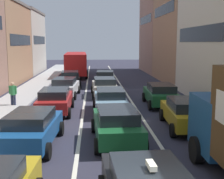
# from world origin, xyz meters

# --- Properties ---
(sidewalk_left) EXTENTS (2.60, 64.00, 0.14)m
(sidewalk_left) POSITION_xyz_m (-6.70, 20.00, 0.07)
(sidewalk_left) COLOR #ABABAB
(sidewalk_left) RESTS_ON ground
(lane_stripe_left) EXTENTS (0.16, 60.00, 0.01)m
(lane_stripe_left) POSITION_xyz_m (-1.70, 20.00, 0.01)
(lane_stripe_left) COLOR silver
(lane_stripe_left) RESTS_ON ground
(lane_stripe_right) EXTENTS (0.16, 60.00, 0.01)m
(lane_stripe_right) POSITION_xyz_m (1.70, 20.00, 0.01)
(lane_stripe_right) COLOR silver
(lane_stripe_right) RESTS_ON ground
(building_row_right) EXTENTS (7.20, 43.90, 14.17)m
(building_row_right) POSITION_xyz_m (9.90, 23.87, 6.10)
(building_row_right) COLOR #936B5B
(building_row_right) RESTS_ON ground
(sedan_centre_lane_second) EXTENTS (2.21, 4.37, 1.49)m
(sedan_centre_lane_second) POSITION_xyz_m (-0.08, 7.61, 0.80)
(sedan_centre_lane_second) COLOR #19592D
(sedan_centre_lane_second) RESTS_ON ground
(wagon_left_lane_second) EXTENTS (2.28, 4.41, 1.49)m
(wagon_left_lane_second) POSITION_xyz_m (-3.58, 7.24, 0.80)
(wagon_left_lane_second) COLOR #194C8C
(wagon_left_lane_second) RESTS_ON ground
(hatchback_centre_lane_third) EXTENTS (2.09, 4.32, 1.49)m
(hatchback_centre_lane_third) POSITION_xyz_m (-0.05, 13.03, 0.80)
(hatchback_centre_lane_third) COLOR #759EB7
(hatchback_centre_lane_third) RESTS_ON ground
(sedan_left_lane_third) EXTENTS (2.06, 4.30, 1.49)m
(sedan_left_lane_third) POSITION_xyz_m (-3.37, 13.21, 0.80)
(sedan_left_lane_third) COLOR #A51E1E
(sedan_left_lane_third) RESTS_ON ground
(coupe_centre_lane_fourth) EXTENTS (2.17, 4.36, 1.49)m
(coupe_centre_lane_fourth) POSITION_xyz_m (-0.18, 18.79, 0.80)
(coupe_centre_lane_fourth) COLOR beige
(coupe_centre_lane_fourth) RESTS_ON ground
(sedan_left_lane_fourth) EXTENTS (2.27, 4.40, 1.49)m
(sedan_left_lane_fourth) POSITION_xyz_m (-3.29, 18.85, 0.80)
(sedan_left_lane_fourth) COLOR silver
(sedan_left_lane_fourth) RESTS_ON ground
(sedan_centre_lane_fifth) EXTENTS (2.27, 4.40, 1.49)m
(sedan_centre_lane_fifth) POSITION_xyz_m (0.11, 24.56, 0.80)
(sedan_centre_lane_fifth) COLOR gray
(sedan_centre_lane_fifth) RESTS_ON ground
(sedan_left_lane_fifth) EXTENTS (2.28, 4.41, 1.49)m
(sedan_left_lane_fifth) POSITION_xyz_m (-3.29, 24.42, 0.80)
(sedan_left_lane_fifth) COLOR black
(sedan_left_lane_fifth) RESTS_ON ground
(sedan_right_lane_behind_truck) EXTENTS (2.26, 4.40, 1.49)m
(sedan_right_lane_behind_truck) POSITION_xyz_m (3.51, 9.44, 0.80)
(sedan_right_lane_behind_truck) COLOR #B29319
(sedan_right_lane_behind_truck) RESTS_ON ground
(wagon_right_lane_far) EXTENTS (2.17, 4.36, 1.49)m
(wagon_right_lane_far) POSITION_xyz_m (3.48, 14.95, 0.80)
(wagon_right_lane_far) COLOR #19592D
(wagon_right_lane_far) RESTS_ON ground
(bus_mid_queue_primary) EXTENTS (3.12, 10.59, 2.90)m
(bus_mid_queue_primary) POSITION_xyz_m (-3.23, 33.73, 1.76)
(bus_mid_queue_primary) COLOR #B21919
(bus_mid_queue_primary) RESTS_ON ground
(pedestrian_far_sidewalk) EXTENTS (0.54, 0.34, 1.66)m
(pedestrian_far_sidewalk) POSITION_xyz_m (-6.36, 15.10, 0.95)
(pedestrian_far_sidewalk) COLOR #262D47
(pedestrian_far_sidewalk) RESTS_ON ground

